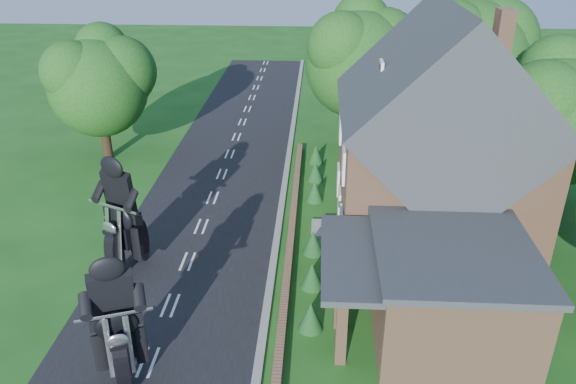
# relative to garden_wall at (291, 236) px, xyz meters

# --- Properties ---
(ground) EXTENTS (120.00, 120.00, 0.00)m
(ground) POSITION_rel_garden_wall_xyz_m (-4.30, -5.00, -0.20)
(ground) COLOR #184F16
(ground) RESTS_ON ground
(road) EXTENTS (7.00, 80.00, 0.02)m
(road) POSITION_rel_garden_wall_xyz_m (-4.30, -5.00, -0.19)
(road) COLOR black
(road) RESTS_ON ground
(kerb) EXTENTS (0.30, 80.00, 0.12)m
(kerb) POSITION_rel_garden_wall_xyz_m (-0.65, -5.00, -0.14)
(kerb) COLOR gray
(kerb) RESTS_ON ground
(garden_wall) EXTENTS (0.30, 22.00, 0.40)m
(garden_wall) POSITION_rel_garden_wall_xyz_m (0.00, 0.00, 0.00)
(garden_wall) COLOR #8F6449
(garden_wall) RESTS_ON ground
(house) EXTENTS (9.54, 8.64, 10.24)m
(house) POSITION_rel_garden_wall_xyz_m (6.19, 1.00, 4.14)
(house) COLOR #8F6449
(house) RESTS_ON ground
(annex) EXTENTS (7.05, 5.94, 3.44)m
(annex) POSITION_rel_garden_wall_xyz_m (5.57, -5.80, 1.57)
(annex) COLOR #8F6449
(annex) RESTS_ON ground
(tree_house_right) EXTENTS (6.51, 6.00, 8.40)m
(tree_house_right) POSITION_rel_garden_wall_xyz_m (12.35, 3.62, 4.99)
(tree_house_right) COLOR black
(tree_house_right) RESTS_ON ground
(tree_behind_house) EXTENTS (7.81, 7.20, 10.08)m
(tree_behind_house) POSITION_rel_garden_wall_xyz_m (9.88, 11.14, 6.03)
(tree_behind_house) COLOR black
(tree_behind_house) RESTS_ON ground
(tree_behind_left) EXTENTS (6.94, 6.40, 9.16)m
(tree_behind_left) POSITION_rel_garden_wall_xyz_m (3.86, 12.13, 5.53)
(tree_behind_left) COLOR black
(tree_behind_left) RESTS_ON ground
(tree_far_road) EXTENTS (6.08, 5.60, 7.84)m
(tree_far_road) POSITION_rel_garden_wall_xyz_m (-11.16, 9.11, 4.64)
(tree_far_road) COLOR black
(tree_far_road) RESTS_ON ground
(shrub_a) EXTENTS (0.90, 0.90, 1.10)m
(shrub_a) POSITION_rel_garden_wall_xyz_m (1.00, -6.00, 0.35)
(shrub_a) COLOR #123817
(shrub_a) RESTS_ON ground
(shrub_b) EXTENTS (0.90, 0.90, 1.10)m
(shrub_b) POSITION_rel_garden_wall_xyz_m (1.00, -3.50, 0.35)
(shrub_b) COLOR #123817
(shrub_b) RESTS_ON ground
(shrub_c) EXTENTS (0.90, 0.90, 1.10)m
(shrub_c) POSITION_rel_garden_wall_xyz_m (1.00, -1.00, 0.35)
(shrub_c) COLOR #123817
(shrub_c) RESTS_ON ground
(shrub_d) EXTENTS (0.90, 0.90, 1.10)m
(shrub_d) POSITION_rel_garden_wall_xyz_m (1.00, 4.00, 0.35)
(shrub_d) COLOR #123817
(shrub_d) RESTS_ON ground
(shrub_e) EXTENTS (0.90, 0.90, 1.10)m
(shrub_e) POSITION_rel_garden_wall_xyz_m (1.00, 6.50, 0.35)
(shrub_e) COLOR #123817
(shrub_e) RESTS_ON ground
(shrub_f) EXTENTS (0.90, 0.90, 1.10)m
(shrub_f) POSITION_rel_garden_wall_xyz_m (1.00, 9.00, 0.35)
(shrub_f) COLOR #123817
(shrub_f) RESTS_ON ground
(motorcycle_lead) EXTENTS (0.86, 1.53, 1.39)m
(motorcycle_lead) POSITION_rel_garden_wall_xyz_m (-4.81, -8.71, 0.49)
(motorcycle_lead) COLOR black
(motorcycle_lead) RESTS_ON ground
(motorcycle_follow) EXTENTS (1.05, 1.66, 1.52)m
(motorcycle_follow) POSITION_rel_garden_wall_xyz_m (-6.60, -2.58, 0.56)
(motorcycle_follow) COLOR black
(motorcycle_follow) RESTS_ON ground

